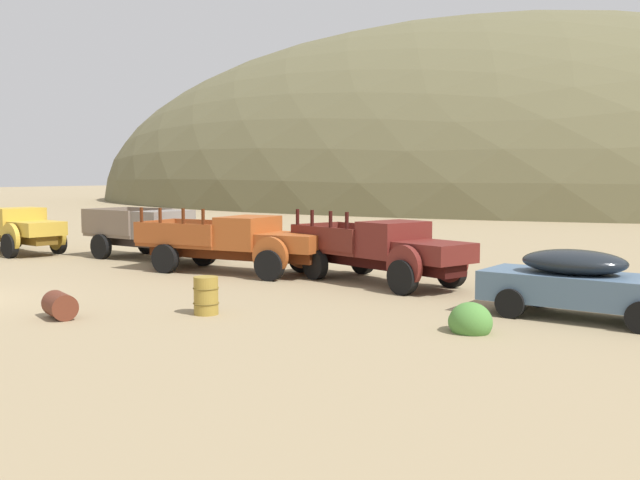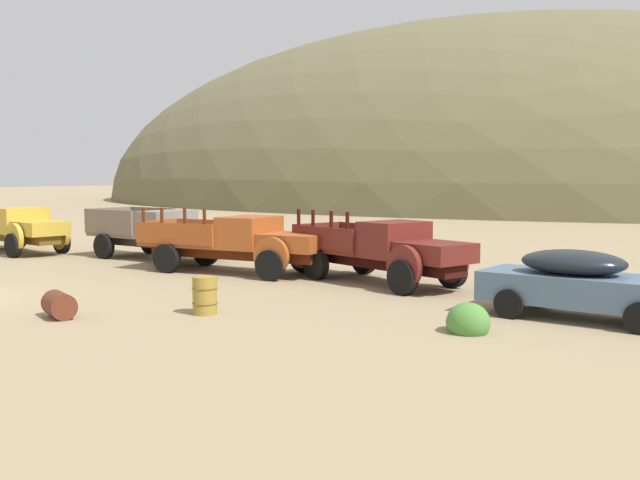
# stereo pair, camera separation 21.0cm
# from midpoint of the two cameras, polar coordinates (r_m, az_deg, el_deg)

# --- Properties ---
(hill_far_right) EXTENTS (98.01, 58.55, 39.73)m
(hill_far_right) POSITION_cam_midpoint_polar(r_m,az_deg,el_deg) (83.95, 10.77, 2.86)
(hill_far_right) COLOR brown
(hill_far_right) RESTS_ON ground
(truck_faded_yellow) EXTENTS (6.16, 2.85, 1.89)m
(truck_faded_yellow) POSITION_cam_midpoint_polar(r_m,az_deg,el_deg) (32.58, -22.81, 0.76)
(truck_faded_yellow) COLOR brown
(truck_faded_yellow) RESTS_ON ground
(truck_primer_gray) EXTENTS (5.96, 2.73, 1.91)m
(truck_primer_gray) POSITION_cam_midpoint_polar(r_m,az_deg,el_deg) (28.41, -12.52, 0.51)
(truck_primer_gray) COLOR #3D322D
(truck_primer_gray) RESTS_ON ground
(truck_oxide_orange) EXTENTS (6.78, 3.03, 2.16)m
(truck_oxide_orange) POSITION_cam_midpoint_polar(r_m,az_deg,el_deg) (24.08, -6.13, -0.25)
(truck_oxide_orange) COLOR #51220D
(truck_oxide_orange) RESTS_ON ground
(truck_oxblood) EXTENTS (6.44, 3.64, 2.16)m
(truck_oxblood) POSITION_cam_midpoint_polar(r_m,az_deg,el_deg) (21.57, 5.27, -0.89)
(truck_oxblood) COLOR black
(truck_oxblood) RESTS_ON ground
(car_chalk_blue) EXTENTS (4.87, 2.12, 1.57)m
(car_chalk_blue) POSITION_cam_midpoint_polar(r_m,az_deg,el_deg) (17.44, 20.18, -3.24)
(car_chalk_blue) COLOR slate
(car_chalk_blue) RESTS_ON ground
(oil_drum_by_truck) EXTENTS (0.61, 0.61, 0.89)m
(oil_drum_by_truck) POSITION_cam_midpoint_polar(r_m,az_deg,el_deg) (17.27, -9.26, -4.32)
(oil_drum_by_truck) COLOR olive
(oil_drum_by_truck) RESTS_ON ground
(oil_drum_tipped) EXTENTS (1.06, 0.88, 0.60)m
(oil_drum_tipped) POSITION_cam_midpoint_polar(r_m,az_deg,el_deg) (17.66, -20.02, -4.84)
(oil_drum_tipped) COLOR #5B2819
(oil_drum_tipped) RESTS_ON ground
(bush_between_trucks) EXTENTS (0.99, 0.92, 0.82)m
(bush_between_trucks) POSITION_cam_midpoint_polar(r_m,az_deg,el_deg) (15.52, 11.26, -6.34)
(bush_between_trucks) COLOR #4C8438
(bush_between_trucks) RESTS_ON ground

